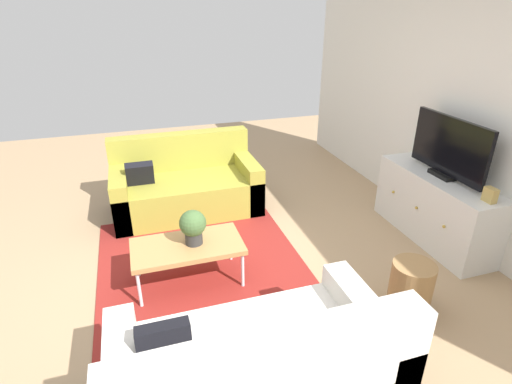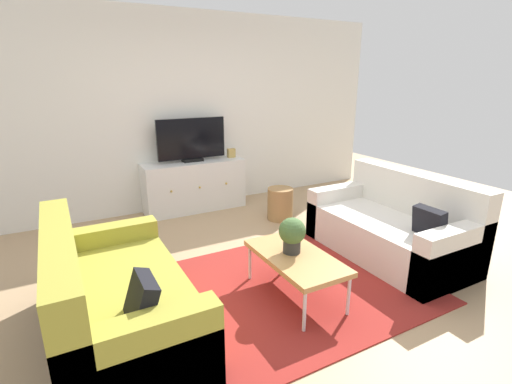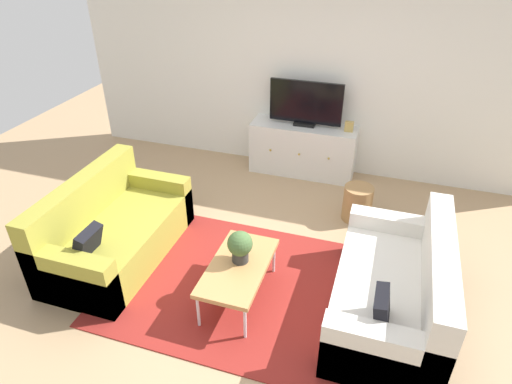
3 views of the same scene
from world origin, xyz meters
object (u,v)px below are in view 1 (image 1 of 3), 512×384
at_px(potted_plant, 193,226).
at_px(couch_right_side, 258,379).
at_px(coffee_table, 187,247).
at_px(tv_console, 435,208).
at_px(couch_left_side, 185,186).
at_px(mantel_clock, 490,195).
at_px(flat_screen_tv, 449,148).
at_px(wicker_basket, 411,287).

bearing_deg(potted_plant, couch_right_side, 5.37).
relative_size(coffee_table, tv_console, 0.67).
distance_m(couch_left_side, coffee_table, 1.49).
relative_size(potted_plant, mantel_clock, 2.39).
relative_size(tv_console, flat_screen_tv, 1.48).
bearing_deg(wicker_basket, couch_left_side, -148.28).
xyz_separation_m(tv_console, mantel_clock, (0.59, 0.00, 0.42)).
height_order(tv_console, flat_screen_tv, flat_screen_tv).
relative_size(couch_left_side, coffee_table, 1.76).
relative_size(tv_console, mantel_clock, 10.90).
bearing_deg(tv_console, couch_right_side, -59.63).
height_order(couch_left_side, couch_right_side, same).
distance_m(couch_left_side, tv_console, 2.80).
bearing_deg(potted_plant, mantel_clock, 76.54).
height_order(couch_left_side, wicker_basket, couch_left_side).
bearing_deg(potted_plant, coffee_table, -88.23).
distance_m(couch_left_side, mantel_clock, 3.19).
xyz_separation_m(couch_left_side, couch_right_side, (2.88, 0.00, 0.00)).
height_order(couch_right_side, mantel_clock, couch_right_side).
xyz_separation_m(couch_left_side, tv_console, (1.49, 2.37, 0.07)).
distance_m(flat_screen_tv, mantel_clock, 0.63).
xyz_separation_m(couch_right_side, potted_plant, (-1.40, -0.13, 0.28)).
xyz_separation_m(couch_left_side, mantel_clock, (2.08, 2.37, 0.48)).
bearing_deg(flat_screen_tv, mantel_clock, -1.95).
distance_m(coffee_table, tv_console, 2.57).
height_order(potted_plant, wicker_basket, potted_plant).
height_order(couch_left_side, coffee_table, couch_left_side).
bearing_deg(couch_left_side, mantel_clock, 48.84).
relative_size(couch_right_side, tv_console, 1.18).
xyz_separation_m(flat_screen_tv, wicker_basket, (0.87, -0.94, -0.79)).
distance_m(couch_right_side, potted_plant, 1.44).
relative_size(tv_console, wicker_basket, 3.32).
distance_m(couch_left_side, flat_screen_tv, 2.91).
distance_m(couch_right_side, tv_console, 2.75).
height_order(couch_left_side, mantel_clock, couch_left_side).
bearing_deg(wicker_basket, coffee_table, -118.05).
bearing_deg(mantel_clock, coffee_table, -103.10).
xyz_separation_m(flat_screen_tv, mantel_clock, (0.59, -0.02, -0.23)).
distance_m(tv_console, flat_screen_tv, 0.65).
relative_size(couch_right_side, coffee_table, 1.76).
bearing_deg(coffee_table, flat_screen_tv, 89.80).
relative_size(couch_left_side, flat_screen_tv, 1.74).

